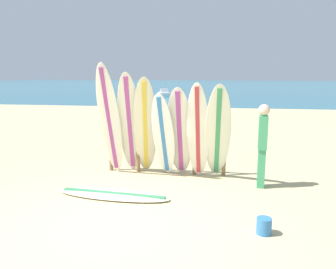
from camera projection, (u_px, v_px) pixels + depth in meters
ground_plane at (110, 226)px, 5.15m from camera, size 120.00×120.00×0.00m
ocean_water at (213, 85)px, 61.49m from camera, size 120.00×80.00×0.01m
surfboard_rack at (166, 145)px, 7.80m from camera, size 2.75×0.09×1.10m
surfboard_leaning_far_left at (110, 121)px, 7.46m from camera, size 0.54×0.85×2.53m
surfboard_leaning_left at (130, 124)px, 7.58m from camera, size 0.62×0.99×2.33m
surfboard_leaning_center_left at (145, 127)px, 7.52m from camera, size 0.70×1.05×2.24m
surfboard_leaning_center at (163, 136)px, 7.37m from camera, size 0.57×0.84×1.91m
surfboard_leaning_center_right at (180, 132)px, 7.44m from camera, size 0.59×0.77×2.03m
surfboard_leaning_right at (198, 131)px, 7.26m from camera, size 0.52×0.68×2.12m
surfboard_leaning_far_right at (218, 133)px, 7.17m from camera, size 0.60×0.98×2.11m
surfboard_lying_on_sand at (113, 195)px, 6.40m from camera, size 2.25×0.78×0.08m
beachgoer_standing at (262, 142)px, 6.77m from camera, size 0.23×0.28×1.69m
small_boat_offshore at (164, 93)px, 33.67m from camera, size 1.61×2.27×0.71m
sand_bucket at (264, 226)px, 4.89m from camera, size 0.22×0.22×0.24m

